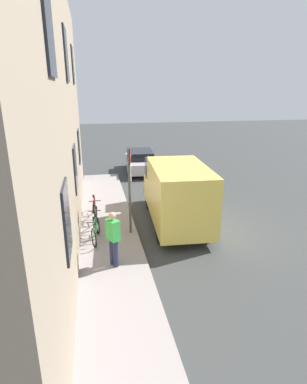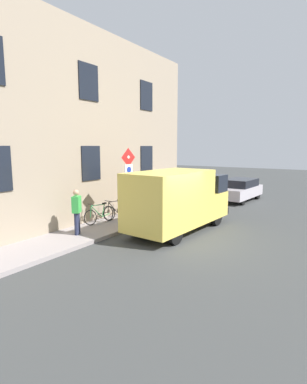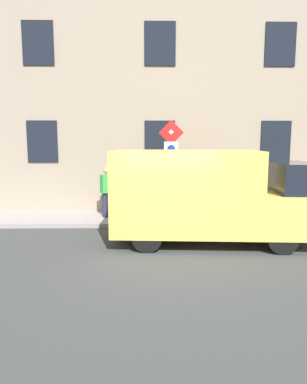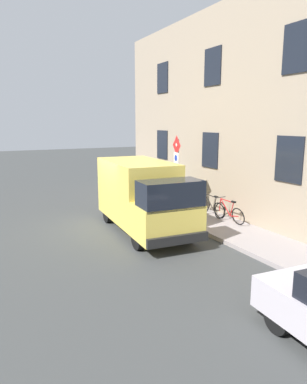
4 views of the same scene
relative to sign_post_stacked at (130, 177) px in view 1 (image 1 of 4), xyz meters
The scene contains 10 objects.
ground_plane 3.36m from the sign_post_stacked, behind, with size 80.00×80.00×0.00m, color #3A3C3C.
sidewalk_slab 2.35m from the sign_post_stacked, 19.49° to the left, with size 2.06×17.52×0.14m, color gray.
building_facade 2.99m from the sign_post_stacked, ahead, with size 0.75×15.52×8.52m.
sign_post_stacked is the anchor object (origin of this frame).
delivery_van 2.28m from the sign_post_stacked, 156.21° to the right, with size 2.34×5.45×2.50m.
parked_hatchback 9.52m from the sign_post_stacked, 100.84° to the right, with size 2.03×4.12×1.38m.
bicycle_red 2.77m from the sign_post_stacked, 53.03° to the right, with size 0.46×1.72×0.89m.
bicycle_black 2.28m from the sign_post_stacked, 27.58° to the right, with size 0.46×1.71×0.89m.
bicycle_green 2.20m from the sign_post_stacked, 15.82° to the left, with size 0.48×1.71×0.89m.
pedestrian 2.57m from the sign_post_stacked, 69.46° to the left, with size 0.42×0.48×1.72m.
Camera 1 is at (3.72, 10.15, 5.20)m, focal length 29.12 mm.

